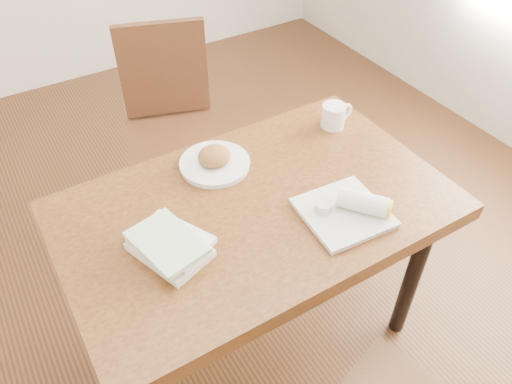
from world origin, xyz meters
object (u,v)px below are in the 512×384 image
table (256,222)px  plate_burrito (350,209)px  plate_scone (215,161)px  coffee_mug (334,115)px  chair_far (170,116)px  book_stack (170,245)px

table → plate_burrito: bearing=-41.6°
table → plate_scone: 0.26m
plate_scone → coffee_mug: 0.51m
chair_far → book_stack: (-0.39, -0.94, 0.23)m
book_stack → plate_scone: bearing=43.6°
plate_burrito → table: bearing=138.4°
table → plate_burrito: 0.32m
plate_scone → plate_burrito: (0.25, -0.43, 0.00)m
chair_far → coffee_mug: (0.41, -0.68, 0.25)m
chair_far → plate_scone: size_ratio=3.88×
plate_scone → book_stack: 0.40m
coffee_mug → plate_burrito: 0.49m
plate_scone → coffee_mug: bearing=-1.8°
chair_far → coffee_mug: 0.83m
table → coffee_mug: size_ratio=9.28×
coffee_mug → table: bearing=-155.6°
chair_far → plate_scone: chair_far is taller
coffee_mug → plate_scone: bearing=178.2°
table → book_stack: size_ratio=4.58×
book_stack → plate_burrito: bearing=-15.7°
plate_burrito → plate_scone: bearing=119.9°
plate_scone → book_stack: plate_scone is taller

